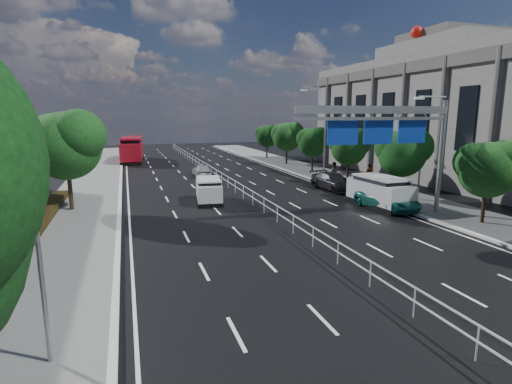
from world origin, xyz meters
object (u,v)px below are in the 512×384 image
white_minivan (209,190)px  near_car_silver (202,170)px  red_bus (132,149)px  pedestrian_b (333,173)px  pedestrian_a (369,175)px  parked_car_dark (333,182)px  parked_car_teal (387,200)px  silver_minivan (380,192)px  toilet_sign (18,259)px  near_car_dark (128,149)px  overhead_gantry (391,127)px

white_minivan → near_car_silver: size_ratio=1.09×
red_bus → pedestrian_b: size_ratio=5.77×
pedestrian_a → pedestrian_b: bearing=-65.2°
red_bus → parked_car_dark: bearing=-56.2°
pedestrian_b → parked_car_teal: bearing=100.8°
red_bus → parked_car_teal: 38.57m
pedestrian_a → silver_minivan: bearing=48.6°
parked_car_dark → silver_minivan: bearing=-95.9°
toilet_sign → parked_car_teal: bearing=31.9°
parked_car_dark → near_car_dark: bearing=106.7°
pedestrian_a → pedestrian_b: 3.26m
toilet_sign → near_car_dark: toilet_sign is taller
red_bus → near_car_dark: bearing=96.5°
pedestrian_a → near_car_dark: bearing=-77.4°
white_minivan → parked_car_teal: size_ratio=0.87×
overhead_gantry → red_bus: bearing=111.0°
overhead_gantry → silver_minivan: 5.59m
near_car_silver → pedestrian_a: size_ratio=1.96×
near_car_dark → pedestrian_a: (19.64, -39.50, 0.43)m
near_car_dark → pedestrian_a: pedestrian_a is taller
pedestrian_a → near_car_silver: bearing=-55.2°
near_car_silver → silver_minivan: bearing=118.4°
white_minivan → red_bus: red_bus is taller
red_bus → pedestrian_a: (19.14, -27.89, -0.59)m
overhead_gantry → near_car_dark: size_ratio=2.42×
toilet_sign → parked_car_dark: size_ratio=0.87×
red_bus → pedestrian_b: red_bus is taller
white_minivan → silver_minivan: silver_minivan is taller
parked_car_dark → pedestrian_a: 3.37m
near_car_silver → near_car_dark: (-7.00, 28.35, 0.04)m
parked_car_dark → pedestrian_b: size_ratio=2.55×
toilet_sign → parked_car_dark: bearing=45.4°
near_car_dark → silver_minivan: 48.70m
parked_car_dark → overhead_gantry: bearing=-105.2°
silver_minivan → parked_car_teal: 0.96m
silver_minivan → near_car_dark: bearing=106.7°
red_bus → near_car_silver: 17.99m
toilet_sign → silver_minivan: 23.25m
overhead_gantry → red_bus: overhead_gantry is taller
parked_car_teal → near_car_silver: bearing=109.6°
pedestrian_a → red_bus: bearing=-69.3°
silver_minivan → pedestrian_a: bearing=59.5°
toilet_sign → near_car_silver: 32.10m
pedestrian_a → toilet_sign: bearing=26.7°
overhead_gantry → parked_car_dark: size_ratio=2.06×
white_minivan → pedestrian_a: size_ratio=2.14×
overhead_gantry → parked_car_teal: size_ratio=2.12×
silver_minivan → pedestrian_a: size_ratio=2.64×
toilet_sign → white_minivan: toilet_sign is taller
overhead_gantry → pedestrian_a: 11.37m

